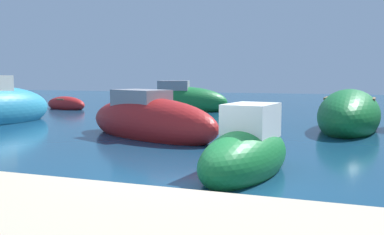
{
  "coord_description": "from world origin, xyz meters",
  "views": [
    {
      "loc": [
        2.71,
        -7.1,
        2.04
      ],
      "look_at": [
        -2.42,
        8.05,
        0.38
      ],
      "focal_mm": 37.96,
      "sensor_mm": 36.0,
      "label": 1
    }
  ],
  "objects_px": {
    "moored_boat_0": "(150,121)",
    "moored_boat_4": "(349,115)",
    "moored_boat_1": "(181,101)",
    "moored_boat_6": "(247,153)",
    "moored_boat_3": "(66,104)"
  },
  "relations": [
    {
      "from": "moored_boat_1",
      "to": "moored_boat_4",
      "type": "bearing_deg",
      "value": -45.28
    },
    {
      "from": "moored_boat_1",
      "to": "moored_boat_4",
      "type": "distance_m",
      "value": 10.34
    },
    {
      "from": "moored_boat_3",
      "to": "moored_boat_4",
      "type": "bearing_deg",
      "value": -0.62
    },
    {
      "from": "moored_boat_6",
      "to": "moored_boat_3",
      "type": "bearing_deg",
      "value": -122.79
    },
    {
      "from": "moored_boat_1",
      "to": "moored_boat_4",
      "type": "relative_size",
      "value": 0.93
    },
    {
      "from": "moored_boat_1",
      "to": "moored_boat_3",
      "type": "distance_m",
      "value": 7.25
    },
    {
      "from": "moored_boat_3",
      "to": "moored_boat_6",
      "type": "bearing_deg",
      "value": -27.42
    },
    {
      "from": "moored_boat_0",
      "to": "moored_boat_4",
      "type": "relative_size",
      "value": 0.99
    },
    {
      "from": "moored_boat_4",
      "to": "moored_boat_6",
      "type": "relative_size",
      "value": 1.65
    },
    {
      "from": "moored_boat_1",
      "to": "moored_boat_6",
      "type": "relative_size",
      "value": 1.53
    },
    {
      "from": "moored_boat_0",
      "to": "moored_boat_4",
      "type": "height_order",
      "value": "moored_boat_0"
    },
    {
      "from": "moored_boat_0",
      "to": "moored_boat_4",
      "type": "xyz_separation_m",
      "value": [
        6.39,
        4.06,
        0.03
      ]
    },
    {
      "from": "moored_boat_3",
      "to": "moored_boat_6",
      "type": "distance_m",
      "value": 18.67
    },
    {
      "from": "moored_boat_3",
      "to": "moored_boat_6",
      "type": "height_order",
      "value": "moored_boat_6"
    },
    {
      "from": "moored_boat_0",
      "to": "moored_boat_1",
      "type": "bearing_deg",
      "value": 128.82
    }
  ]
}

